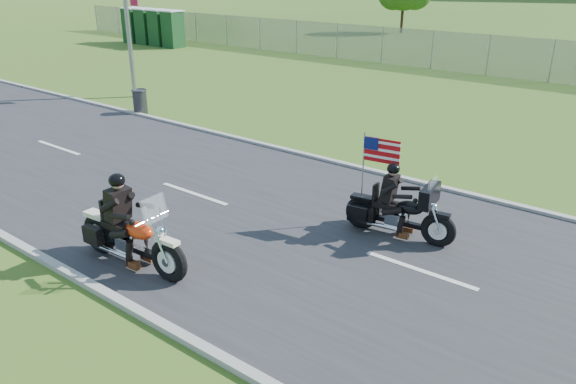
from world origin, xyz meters
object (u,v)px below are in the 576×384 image
Objects in this scene: porta_toilet_a at (173,30)px; porta_toilet_d at (133,26)px; motorcycle_follow at (399,213)px; porta_toilet_b at (159,28)px; motorcycle_lead at (130,238)px; porta_toilet_c at (146,27)px; trash_can at (140,102)px.

porta_toilet_a and porta_toilet_d have the same top height.
porta_toilet_b is at bearing 141.22° from motorcycle_follow.
motorcycle_lead is at bearing -37.88° from porta_toilet_d.
porta_toilet_b is 30.57m from motorcycle_lead.
porta_toilet_a is 1.40m from porta_toilet_b.
porta_toilet_c and porta_toilet_d have the same top height.
porta_toilet_a is at bearing 134.64° from trash_can.
porta_toilet_d is (-2.80, 0.00, 0.00)m from porta_toilet_b.
porta_toilet_b is 18.87m from trash_can.
motorcycle_lead is (25.83, -20.09, -0.58)m from porta_toilet_d.
porta_toilet_d is at bearing 143.72° from motorcycle_follow.
porta_toilet_a is 4.20m from porta_toilet_d.
motorcycle_follow is (27.79, -15.98, -0.60)m from porta_toilet_c.
motorcycle_lead is at bearing -136.80° from motorcycle_follow.
porta_toilet_b reaches higher than trash_can.
motorcycle_follow is at bearing -32.59° from porta_toilet_a.
porta_toilet_b is 2.57× the size of trash_can.
porta_toilet_c is at bearing 0.00° from porta_toilet_d.
porta_toilet_a reaches higher than trash_can.
porta_toilet_c is 1.00× the size of porta_toilet_d.
porta_toilet_d reaches higher than motorcycle_follow.
porta_toilet_c reaches higher than trash_can.
motorcycle_lead is at bearing -39.43° from porta_toilet_c.
porta_toilet_a is 17.86m from trash_can.
motorcycle_lead is 11.72m from trash_can.
porta_toilet_b is at bearing 180.00° from porta_toilet_a.
motorcycle_follow is at bearing -29.89° from porta_toilet_c.
porta_toilet_c is at bearing 180.00° from porta_toilet_a.
porta_toilet_c is at bearing 137.06° from motorcycle_lead.
trash_can is (13.94, -12.70, -0.70)m from porta_toilet_b.
porta_toilet_b is (-1.40, 0.00, 0.00)m from porta_toilet_a.
porta_toilet_a is at bearing 0.00° from porta_toilet_b.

